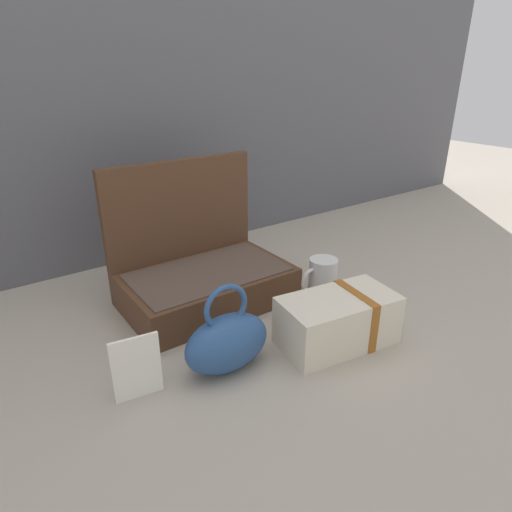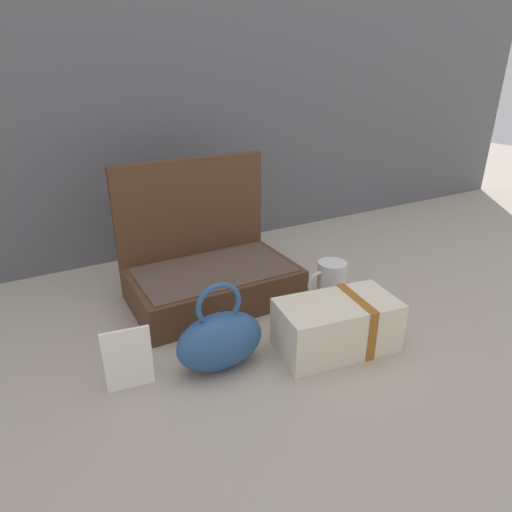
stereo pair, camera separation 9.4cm
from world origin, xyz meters
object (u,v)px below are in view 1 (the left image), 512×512
Objects in this scene: teal_pouch_handbag at (227,342)px; info_card_left at (137,368)px; cream_toiletry_bag at (339,320)px; coffee_mug at (322,276)px; open_suitcase at (201,271)px.

info_card_left is at bearing 171.33° from teal_pouch_handbag.
cream_toiletry_bag reaches higher than coffee_mug.
info_card_left reaches higher than coffee_mug.
open_suitcase is 1.52× the size of cream_toiletry_bag.
cream_toiletry_bag is 2.37× the size of coffee_mug.
coffee_mug is at bearing 18.72° from info_card_left.
cream_toiletry_bag is 0.44m from info_card_left.
teal_pouch_handbag is at bearing -161.33° from coffee_mug.
info_card_left is (-0.56, -0.10, 0.01)m from coffee_mug.
open_suitcase is 2.15× the size of teal_pouch_handbag.
cream_toiletry_bag is (0.15, -0.35, -0.03)m from open_suitcase.
cream_toiletry_bag is (0.25, -0.06, -0.01)m from teal_pouch_handbag.
open_suitcase is 3.21× the size of info_card_left.
open_suitcase is 0.31m from teal_pouch_handbag.
info_card_left is at bearing 168.29° from cream_toiletry_bag.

